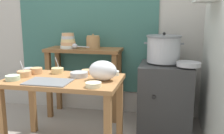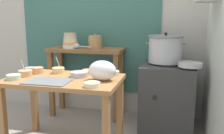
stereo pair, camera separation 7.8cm
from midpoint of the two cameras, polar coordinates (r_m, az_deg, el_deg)
wall_back at (r=3.48m, az=-0.49°, el=11.21°), size 4.40×0.12×2.60m
prep_table at (r=2.54m, az=-9.74°, el=-4.84°), size 1.10×0.66×0.72m
back_shelf_table at (r=3.35m, az=-5.06°, el=0.41°), size 0.96×0.40×0.90m
stove_block at (r=3.12m, az=12.74°, el=-6.25°), size 0.60×0.61×0.78m
steamer_pot at (r=3.02m, az=12.44°, el=3.95°), size 0.45×0.40×0.35m
clay_pot at (r=3.26m, az=-2.99°, el=5.51°), size 0.17×0.17×0.19m
bowl_stack_enamel at (r=3.34m, az=-8.56°, el=5.64°), size 0.20×0.20×0.19m
ladle at (r=3.25m, az=-7.01°, el=4.62°), size 0.25×0.11×0.07m
serving_tray at (r=2.40m, az=-13.07°, el=-3.11°), size 0.40×0.28×0.01m
plastic_bag at (r=2.37m, az=-1.22°, el=-0.79°), size 0.26×0.19×0.19m
wide_pan at (r=2.84m, az=17.66°, el=0.51°), size 0.25×0.25×0.05m
prep_bowl_0 at (r=2.54m, az=-6.38°, el=-1.55°), size 0.17×0.17×0.05m
prep_bowl_1 at (r=2.58m, az=1.31°, el=-1.33°), size 0.11×0.11×0.04m
prep_bowl_2 at (r=2.69m, az=-17.88°, el=-1.24°), size 0.14×0.14×0.16m
prep_bowl_3 at (r=2.58m, az=-20.18°, el=-2.05°), size 0.13×0.13×0.05m
prep_bowl_4 at (r=2.88m, az=-16.83°, el=-0.49°), size 0.11×0.11×0.05m
prep_bowl_5 at (r=2.74m, az=-10.99°, el=-0.64°), size 0.13×0.13×0.17m
prep_bowl_6 at (r=2.77m, az=-15.37°, el=-0.66°), size 0.12×0.12×0.06m
prep_bowl_7 at (r=2.17m, az=-3.40°, el=-3.86°), size 0.14×0.14×0.04m
prep_bowl_8 at (r=2.68m, az=-4.61°, el=-0.96°), size 0.11×0.11×0.04m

